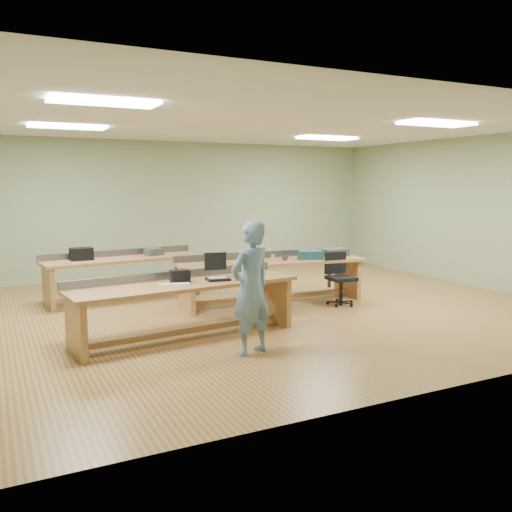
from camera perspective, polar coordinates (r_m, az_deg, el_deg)
name	(u,v)px	position (r m, az deg, el deg)	size (l,w,h in m)	color
floor	(248,310)	(8.95, -0.87, -5.69)	(10.00, 10.00, 0.00)	#A3713E
ceiling	(247,123)	(8.75, -0.91, 13.79)	(10.00, 10.00, 0.00)	silver
wall_back	(172,209)	(12.45, -8.88, 4.96)	(10.00, 0.04, 3.00)	#909F78
wall_front	(429,243)	(5.41, 17.71, 1.30)	(10.00, 0.04, 3.00)	#909F78
wall_right	(471,212)	(11.77, 21.72, 4.36)	(0.04, 8.00, 3.00)	#909F78
fluor_panels	(247,125)	(8.75, -0.91, 13.59)	(6.20, 3.50, 0.03)	white
workbench_front	(184,296)	(7.35, -7.54, -4.21)	(3.18, 1.19, 0.86)	#AB7D48
workbench_mid	(271,271)	(9.38, 1.60, -1.55)	(3.31, 1.03, 0.86)	#AB7D48
workbench_back	(124,268)	(9.98, -13.75, -1.27)	(2.88, 1.06, 0.86)	#AB7D48
person	(251,288)	(6.53, -0.55, -3.39)	(0.59, 0.39, 1.63)	slate
laptop_base	(218,279)	(7.42, -4.04, -2.43)	(0.31, 0.25, 0.03)	black
laptop_screen	(215,261)	(7.51, -4.30, -0.56)	(0.31, 0.02, 0.25)	black
keyboard	(175,284)	(7.12, -8.56, -2.98)	(0.40, 0.13, 0.02)	silver
trackball_mouse	(253,277)	(7.49, -0.27, -2.20)	(0.13, 0.16, 0.07)	white
camera_bag	(180,276)	(7.28, -8.00, -2.13)	(0.26, 0.16, 0.17)	black
task_chair	(340,286)	(9.39, 8.80, -3.10)	(0.51, 0.51, 0.89)	black
parts_bin_teal	(310,255)	(9.57, 5.76, 0.15)	(0.41, 0.31, 0.14)	#164149
parts_bin_grey	(334,252)	(10.02, 8.22, 0.41)	(0.48, 0.31, 0.13)	#343336
mug	(285,257)	(9.37, 3.06, -0.12)	(0.12, 0.12, 0.10)	#343336
drinks_can	(273,258)	(9.25, 1.78, -0.18)	(0.06, 0.06, 0.11)	silver
storage_box_back	(81,254)	(9.82, -17.90, 0.21)	(0.37, 0.27, 0.21)	black
tray_back	(154,252)	(10.15, -10.71, 0.43)	(0.31, 0.23, 0.12)	#343336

